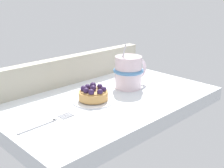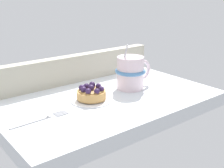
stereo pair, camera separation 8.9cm
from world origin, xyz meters
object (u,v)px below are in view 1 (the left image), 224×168
(dessert_plate, at_px, (94,100))
(dessert_fork, at_px, (47,122))
(raspberry_tart, at_px, (93,94))
(coffee_mug, at_px, (129,72))

(dessert_plate, bearing_deg, dessert_fork, -170.80)
(dessert_plate, height_order, raspberry_tart, raspberry_tart)
(raspberry_tart, bearing_deg, dessert_plate, -58.50)
(dessert_fork, bearing_deg, dessert_plate, 9.20)
(raspberry_tart, xyz_separation_m, coffee_mug, (0.16, 0.01, 0.03))
(dessert_fork, bearing_deg, raspberry_tart, 9.37)
(dessert_plate, xyz_separation_m, dessert_fork, (-0.17, -0.03, -0.00))
(coffee_mug, bearing_deg, raspberry_tart, -175.62)
(coffee_mug, distance_m, dessert_fork, 0.34)
(dessert_plate, xyz_separation_m, raspberry_tart, (-0.00, 0.00, 0.02))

